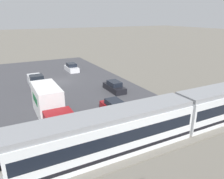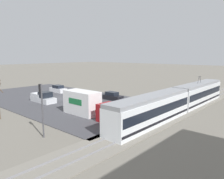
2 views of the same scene
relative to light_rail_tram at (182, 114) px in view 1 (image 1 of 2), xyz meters
The scene contains 9 objects.
ground_plane 22.51m from the light_rail_tram, 74.21° to the right, with size 320.00×320.00×0.00m, color slate.
road_surface 22.50m from the light_rail_tram, 74.21° to the right, with size 21.07×40.09×0.08m.
rail_bed 6.35m from the light_rail_tram, ahead, with size 73.77×4.40×0.22m.
light_rail_tram is the anchor object (origin of this frame).
box_truck 13.50m from the light_rail_tram, 38.95° to the right, with size 2.55×9.40×3.31m.
pickup_truck 23.22m from the light_rail_tram, 64.65° to the right, with size 2.09×5.41×1.93m.
sedan_car_0 13.34m from the light_rail_tram, 89.48° to the right, with size 1.72×4.40×1.48m.
sedan_car_1 28.04m from the light_rail_tram, 85.91° to the right, with size 1.86×4.31×1.59m.
sedan_car_2 7.51m from the light_rail_tram, 59.61° to the right, with size 1.79×4.44×1.56m.
Camera 1 is at (8.43, 35.19, 10.70)m, focal length 35.00 mm.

